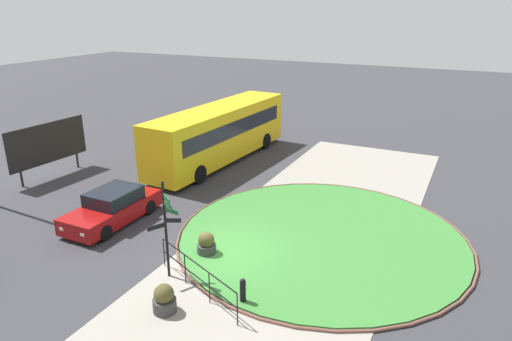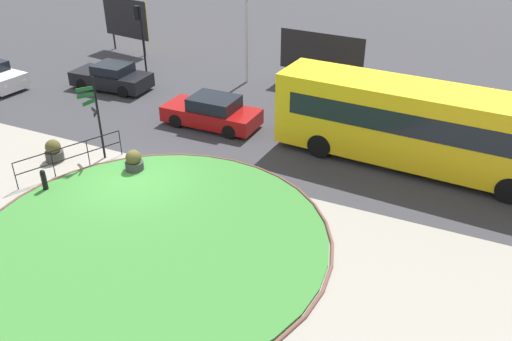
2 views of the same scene
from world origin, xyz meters
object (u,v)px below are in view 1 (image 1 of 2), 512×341
Objects in this scene: bus_yellow at (219,133)px; billboard_right at (47,144)px; bollard_foreground at (243,291)px; signpost_directional at (166,224)px; planter_near_signpost at (164,300)px; planter_kerbside at (206,245)px; car_trailing at (113,208)px.

bus_yellow is 2.40× the size of billboard_right.
billboard_right reaches higher than bollard_foreground.
signpost_directional is 3.74× the size of planter_near_signpost.
billboard_right reaches higher than planter_kerbside.
signpost_directional is 12.89m from billboard_right.
planter_near_signpost is 3.54m from planter_kerbside.
bus_yellow is 12.31× the size of planter_kerbside.
planter_kerbside is at bearing -148.54° from bus_yellow.
billboard_right is (5.34, 11.73, -0.17)m from signpost_directional.
planter_kerbside is at bearing -102.21° from billboard_right.
bus_yellow is 9.38m from billboard_right.
car_trailing is 4.77× the size of planter_near_signpost.
planter_near_signpost reaches higher than planter_kerbside.
signpost_directional reaches higher than car_trailing.
bus_yellow is at bearing -43.36° from billboard_right.
bus_yellow is at bearing 22.46° from signpost_directional.
bollard_foreground is 0.20× the size of car_trailing.
planter_near_signpost is 1.01× the size of planter_kerbside.
billboard_right is at bearing 69.29° from bollard_foreground.
signpost_directional is 2.49m from planter_near_signpost.
signpost_directional reaches higher than bollard_foreground.
bollard_foreground is 2.41m from planter_near_signpost.
planter_kerbside is at bearing 82.99° from car_trailing.
bus_yellow is 2.55× the size of car_trailing.
billboard_right is (2.83, 6.96, 1.21)m from car_trailing.
bus_yellow reaches higher than car_trailing.
bollard_foreground is at bearing 70.79° from car_trailing.
car_trailing is at bearing 70.59° from bollard_foreground.
signpost_directional is 0.78× the size of car_trailing.
signpost_directional is at bearing 62.42° from car_trailing.
planter_near_signpost is (-6.95, -12.71, -1.45)m from billboard_right.
car_trailing is at bearing 62.23° from signpost_directional.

